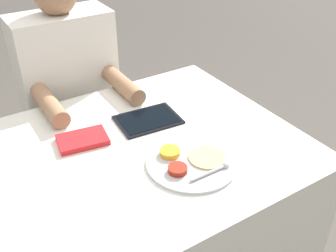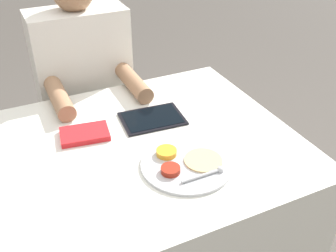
{
  "view_description": "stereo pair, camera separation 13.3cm",
  "coord_description": "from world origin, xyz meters",
  "px_view_note": "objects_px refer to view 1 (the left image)",
  "views": [
    {
      "loc": [
        -0.5,
        -0.97,
        1.55
      ],
      "look_at": [
        0.09,
        -0.02,
        0.82
      ],
      "focal_mm": 42.0,
      "sensor_mm": 36.0,
      "label": 1
    },
    {
      "loc": [
        -0.39,
        -1.03,
        1.55
      ],
      "look_at": [
        0.09,
        -0.02,
        0.82
      ],
      "focal_mm": 42.0,
      "sensor_mm": 36.0,
      "label": 2
    }
  ],
  "objects_px": {
    "thali_tray": "(191,162)",
    "tablet_device": "(148,120)",
    "red_notebook": "(83,140)",
    "person_diner": "(74,116)"
  },
  "relations": [
    {
      "from": "thali_tray",
      "to": "red_notebook",
      "type": "xyz_separation_m",
      "value": [
        -0.25,
        0.3,
        0.0
      ]
    },
    {
      "from": "thali_tray",
      "to": "person_diner",
      "type": "height_order",
      "value": "person_diner"
    },
    {
      "from": "thali_tray",
      "to": "tablet_device",
      "type": "xyz_separation_m",
      "value": [
        0.01,
        0.3,
        -0.0
      ]
    },
    {
      "from": "tablet_device",
      "to": "person_diner",
      "type": "xyz_separation_m",
      "value": [
        -0.13,
        0.48,
        -0.19
      ]
    },
    {
      "from": "tablet_device",
      "to": "person_diner",
      "type": "distance_m",
      "value": 0.54
    },
    {
      "from": "person_diner",
      "to": "red_notebook",
      "type": "bearing_deg",
      "value": -104.61
    },
    {
      "from": "tablet_device",
      "to": "person_diner",
      "type": "relative_size",
      "value": 0.2
    },
    {
      "from": "thali_tray",
      "to": "tablet_device",
      "type": "bearing_deg",
      "value": 87.95
    },
    {
      "from": "tablet_device",
      "to": "thali_tray",
      "type": "bearing_deg",
      "value": -92.05
    },
    {
      "from": "red_notebook",
      "to": "person_diner",
      "type": "distance_m",
      "value": 0.54
    }
  ]
}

